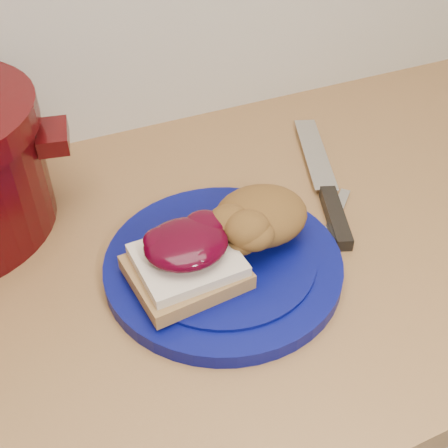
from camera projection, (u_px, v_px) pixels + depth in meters
name	position (u px, v px, depth m)	size (l,w,h in m)	color
plate	(223.00, 264.00, 0.63)	(0.27, 0.27, 0.02)	#060A54
sandwich	(186.00, 259.00, 0.59)	(0.12, 0.11, 0.06)	olive
stuffing_mound	(261.00, 215.00, 0.64)	(0.11, 0.09, 0.05)	brown
chef_knife	(329.00, 198.00, 0.73)	(0.13, 0.28, 0.02)	black
butter_knife	(331.00, 228.00, 0.69)	(0.17, 0.01, 0.00)	silver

